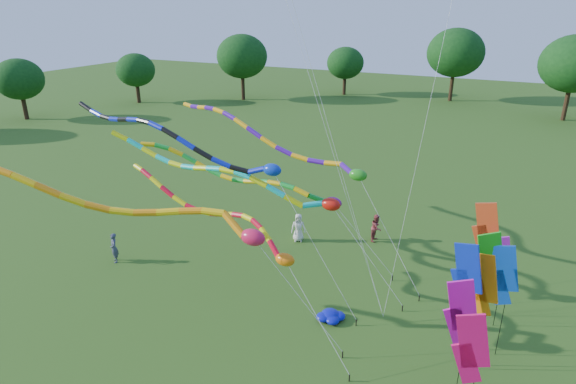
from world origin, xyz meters
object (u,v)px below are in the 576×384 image
at_px(tube_kite_red, 226,221).
at_px(tube_kite_orange, 130,206).
at_px(blue_nylon_heap, 327,313).
at_px(person_a, 298,228).
at_px(person_c, 376,228).
at_px(person_b, 114,248).

height_order(tube_kite_red, tube_kite_orange, tube_kite_orange).
height_order(blue_nylon_heap, person_a, person_a).
distance_m(tube_kite_orange, blue_nylon_heap, 9.35).
bearing_deg(blue_nylon_heap, person_a, 124.89).
bearing_deg(tube_kite_orange, tube_kite_red, 33.37).
xyz_separation_m(person_a, person_c, (3.96, 1.98, -0.02)).
relative_size(person_a, person_c, 1.03).
xyz_separation_m(tube_kite_red, person_b, (-7.68, 0.92, -3.52)).
bearing_deg(tube_kite_red, person_a, 106.96).
height_order(tube_kite_orange, blue_nylon_heap, tube_kite_orange).
height_order(person_a, person_c, person_a).
bearing_deg(blue_nylon_heap, person_c, 91.41).
relative_size(tube_kite_red, person_a, 7.09).
bearing_deg(blue_nylon_heap, tube_kite_red, -161.75).
relative_size(tube_kite_orange, person_c, 9.85).
height_order(blue_nylon_heap, person_c, person_c).
height_order(tube_kite_orange, person_a, tube_kite_orange).
distance_m(person_a, person_c, 4.43).
relative_size(tube_kite_red, person_b, 7.27).
relative_size(person_b, person_c, 1.00).
xyz_separation_m(tube_kite_orange, person_c, (6.42, 11.89, -4.71)).
bearing_deg(person_a, person_b, -164.31).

